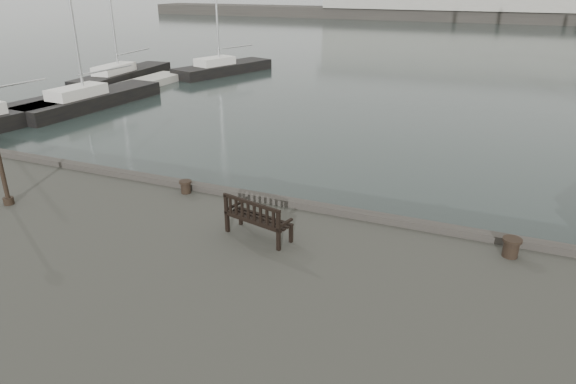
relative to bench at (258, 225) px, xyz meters
name	(u,v)px	position (x,y,z in m)	size (l,w,h in m)	color
ground	(320,260)	(0.81, 2.12, -1.86)	(400.00, 400.00, 0.00)	black
pontoon	(55,108)	(-19.19, 12.12, -1.61)	(2.00, 24.00, 0.50)	#A7A39B
bench	(258,225)	(0.00, 0.00, 0.00)	(1.74, 0.94, 0.95)	black
bollard_left	(186,187)	(-3.07, 1.62, -0.12)	(0.35, 0.35, 0.36)	black
bollard_right	(511,248)	(5.47, 1.35, -0.09)	(0.41, 0.41, 0.43)	black
yacht_b	(124,78)	(-21.87, 21.41, -1.62)	(3.01, 10.15, 13.23)	black
yacht_c	(92,103)	(-18.10, 13.96, -1.62)	(2.99, 9.84, 13.05)	black
yacht_d	(224,71)	(-16.65, 27.42, -1.63)	(5.03, 9.24, 11.33)	black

